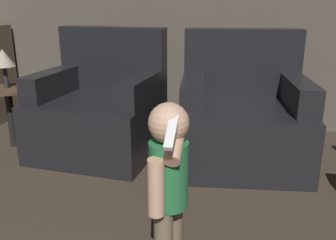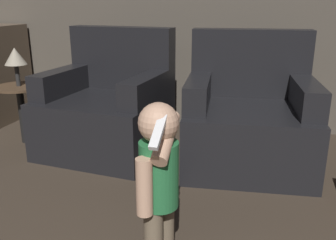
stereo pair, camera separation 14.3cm
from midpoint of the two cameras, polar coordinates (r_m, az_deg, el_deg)
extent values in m
cube|color=black|center=(3.08, -11.93, -0.88)|extent=(0.99, 0.94, 0.46)
cube|color=black|center=(3.27, -9.62, 9.20)|extent=(0.93, 0.25, 0.53)
cube|color=black|center=(3.19, -18.32, 5.37)|extent=(0.23, 0.70, 0.20)
cube|color=black|center=(2.84, -5.59, 4.71)|extent=(0.23, 0.70, 0.20)
cube|color=black|center=(2.86, 9.85, -2.28)|extent=(0.99, 0.94, 0.46)
cube|color=black|center=(3.07, 9.86, 8.64)|extent=(0.93, 0.25, 0.53)
cube|color=black|center=(2.75, 2.34, 4.38)|extent=(0.23, 0.70, 0.20)
cube|color=black|center=(2.82, 17.88, 3.84)|extent=(0.23, 0.70, 0.20)
cylinder|color=brown|center=(1.85, -1.48, -16.42)|extent=(0.09, 0.09, 0.32)
cylinder|color=#236638|center=(1.66, -2.41, -8.34)|extent=(0.17, 0.17, 0.30)
sphere|color=tan|center=(1.57, -2.52, -0.48)|extent=(0.17, 0.17, 0.17)
cylinder|color=tan|center=(1.58, -4.47, -10.26)|extent=(0.07, 0.07, 0.25)
cylinder|color=tan|center=(1.57, -1.37, -2.71)|extent=(0.07, 0.26, 0.19)
cube|color=white|center=(1.45, -2.30, -1.85)|extent=(0.04, 0.16, 0.10)
cylinder|color=black|center=(3.45, -23.89, 0.17)|extent=(0.06, 0.06, 0.49)
cylinder|color=#4C3826|center=(3.39, -24.42, 4.26)|extent=(0.41, 0.41, 0.02)
cylinder|color=#262626|center=(3.37, -24.64, 5.91)|extent=(0.04, 0.04, 0.18)
cone|color=#9E937F|center=(3.34, -25.00, 8.59)|extent=(0.18, 0.18, 0.14)
camera|label=1|loc=(0.07, -91.85, -0.59)|focal=40.00mm
camera|label=2|loc=(0.07, 88.15, 0.59)|focal=40.00mm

